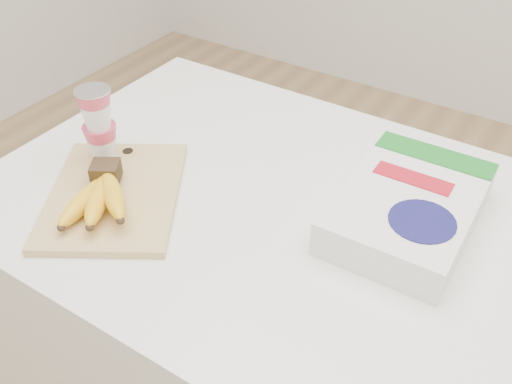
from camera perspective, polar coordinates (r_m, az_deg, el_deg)
table at (r=1.29m, az=2.81°, el=-15.82°), size 1.10×0.73×0.83m
cutting_board at (r=1.04m, az=-13.97°, el=-0.26°), size 0.35×0.37×0.02m
bananas at (r=0.99m, az=-15.40°, el=-0.29°), size 0.16×0.18×0.06m
yogurt_stack at (r=1.07m, az=-15.49°, el=6.63°), size 0.07×0.07×0.15m
cereal_box at (r=0.97m, az=14.98°, el=-1.53°), size 0.21×0.31×0.07m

